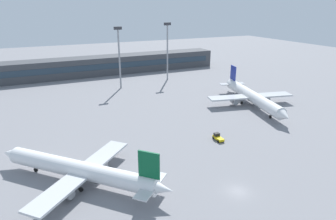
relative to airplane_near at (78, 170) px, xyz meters
The scene contains 7 objects.
ground_plane 36.35m from the airplane_near, 41.96° to the left, with size 400.00×400.00×0.00m, color gray.
terminal_building 99.74m from the airplane_near, 74.33° to the left, with size 122.93×12.13×9.00m.
airplane_near is the anchor object (origin of this frame).
airplane_mid 67.40m from the airplane_near, 20.47° to the left, with size 30.87×43.62×10.90m.
baggage_tug_yellow 36.75m from the airplane_near, ahead, with size 1.94×3.66×1.75m.
floodlight_tower_west 89.33m from the airplane_near, 53.68° to the left, with size 3.20×0.80×26.17m.
floodlight_tower_east 72.42m from the airplane_near, 67.01° to the left, with size 3.20×0.80×25.43m.
Camera 1 is at (-32.34, -37.85, 33.74)m, focal length 31.56 mm.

